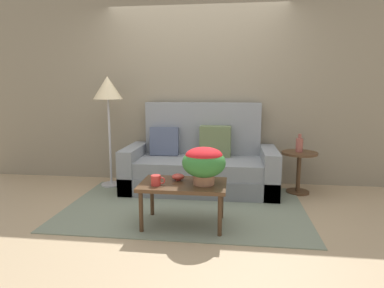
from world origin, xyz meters
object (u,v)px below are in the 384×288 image
at_px(floor_lamp, 108,94).
at_px(table_vase, 299,145).
at_px(coffee_table, 183,188).
at_px(coffee_mug, 156,180).
at_px(couch, 200,165).
at_px(side_table, 299,165).
at_px(potted_plant, 204,162).
at_px(snack_bowl, 178,177).

height_order(floor_lamp, table_vase, floor_lamp).
distance_m(coffee_table, floor_lamp, 1.95).
height_order(coffee_mug, table_vase, table_vase).
height_order(couch, coffee_table, couch).
xyz_separation_m(side_table, potted_plant, (-1.13, -1.24, 0.29)).
xyz_separation_m(floor_lamp, potted_plant, (1.42, -1.25, -0.63)).
relative_size(potted_plant, table_vase, 1.79).
relative_size(floor_lamp, table_vase, 6.44).
distance_m(couch, table_vase, 1.33).
bearing_deg(snack_bowl, potted_plant, -20.58).
bearing_deg(couch, table_vase, -0.26).
bearing_deg(couch, coffee_table, -91.98).
relative_size(side_table, coffee_mug, 3.91).
bearing_deg(table_vase, snack_bowl, -140.64).
xyz_separation_m(side_table, table_vase, (-0.01, 0.01, 0.27)).
height_order(coffee_table, potted_plant, potted_plant).
xyz_separation_m(coffee_mug, table_vase, (1.58, 1.35, 0.15)).
bearing_deg(snack_bowl, floor_lamp, 135.14).
xyz_separation_m(couch, potted_plant, (0.16, -1.26, 0.33)).
bearing_deg(coffee_table, floor_lamp, 134.56).
xyz_separation_m(potted_plant, coffee_mug, (-0.45, -0.10, -0.17)).
bearing_deg(floor_lamp, couch, 0.42).
distance_m(potted_plant, snack_bowl, 0.34).
xyz_separation_m(side_table, snack_bowl, (-1.41, -1.14, 0.10)).
height_order(floor_lamp, potted_plant, floor_lamp).
relative_size(coffee_table, side_table, 1.55).
bearing_deg(floor_lamp, coffee_mug, -54.27).
xyz_separation_m(potted_plant, table_vase, (1.13, 1.25, -0.02)).
bearing_deg(table_vase, potted_plant, -132.07).
relative_size(coffee_table, potted_plant, 2.00).
bearing_deg(table_vase, coffee_mug, -139.43).
height_order(potted_plant, snack_bowl, potted_plant).
xyz_separation_m(couch, side_table, (1.30, -0.02, 0.04)).
distance_m(couch, coffee_mug, 1.40).
xyz_separation_m(floor_lamp, snack_bowl, (1.15, -1.15, -0.81)).
bearing_deg(coffee_table, snack_bowl, 126.22).
distance_m(floor_lamp, coffee_mug, 1.85).
relative_size(side_table, table_vase, 2.32).
relative_size(coffee_table, snack_bowl, 6.58).
bearing_deg(table_vase, floor_lamp, -179.92).
distance_m(coffee_table, potted_plant, 0.34).
relative_size(side_table, snack_bowl, 4.25).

